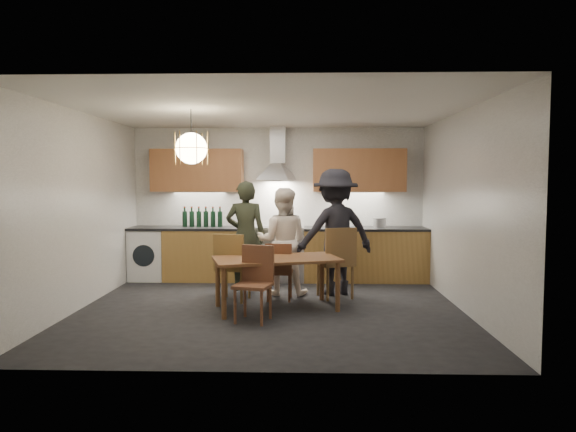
{
  "coord_description": "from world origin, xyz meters",
  "views": [
    {
      "loc": [
        0.43,
        -6.66,
        1.69
      ],
      "look_at": [
        0.22,
        0.4,
        1.2
      ],
      "focal_mm": 32.0,
      "sensor_mm": 36.0,
      "label": 1
    }
  ],
  "objects_px": {
    "dining_table": "(276,264)",
    "person_mid": "(282,241)",
    "chair_back_left": "(231,263)",
    "stock_pot": "(379,223)",
    "chair_front": "(255,278)",
    "person_right": "(335,232)",
    "person_left": "(246,236)",
    "wine_bottles": "(202,217)",
    "mixing_bowl": "(340,226)"
  },
  "relations": [
    {
      "from": "chair_front",
      "to": "person_right",
      "type": "height_order",
      "value": "person_right"
    },
    {
      "from": "chair_front",
      "to": "wine_bottles",
      "type": "relative_size",
      "value": 1.31
    },
    {
      "from": "chair_back_left",
      "to": "person_right",
      "type": "bearing_deg",
      "value": -147.93
    },
    {
      "from": "chair_front",
      "to": "mixing_bowl",
      "type": "bearing_deg",
      "value": 78.25
    },
    {
      "from": "dining_table",
      "to": "stock_pot",
      "type": "xyz_separation_m",
      "value": [
        1.64,
        2.0,
        0.37
      ]
    },
    {
      "from": "person_mid",
      "to": "dining_table",
      "type": "bearing_deg",
      "value": 92.05
    },
    {
      "from": "person_mid",
      "to": "mixing_bowl",
      "type": "xyz_separation_m",
      "value": [
        0.93,
        1.04,
        0.14
      ]
    },
    {
      "from": "dining_table",
      "to": "chair_back_left",
      "type": "distance_m",
      "value": 0.75
    },
    {
      "from": "chair_front",
      "to": "person_left",
      "type": "bearing_deg",
      "value": 114.55
    },
    {
      "from": "mixing_bowl",
      "to": "wine_bottles",
      "type": "distance_m",
      "value": 2.35
    },
    {
      "from": "dining_table",
      "to": "mixing_bowl",
      "type": "xyz_separation_m",
      "value": [
        0.97,
        1.93,
        0.33
      ]
    },
    {
      "from": "wine_bottles",
      "to": "chair_front",
      "type": "bearing_deg",
      "value": -65.9
    },
    {
      "from": "chair_back_left",
      "to": "person_right",
      "type": "height_order",
      "value": "person_right"
    },
    {
      "from": "person_left",
      "to": "person_right",
      "type": "distance_m",
      "value": 1.38
    },
    {
      "from": "stock_pot",
      "to": "wine_bottles",
      "type": "bearing_deg",
      "value": 179.55
    },
    {
      "from": "dining_table",
      "to": "person_right",
      "type": "relative_size",
      "value": 0.95
    },
    {
      "from": "person_left",
      "to": "person_mid",
      "type": "xyz_separation_m",
      "value": [
        0.57,
        -0.26,
        -0.05
      ]
    },
    {
      "from": "dining_table",
      "to": "chair_back_left",
      "type": "bearing_deg",
      "value": 133.8
    },
    {
      "from": "dining_table",
      "to": "person_mid",
      "type": "xyz_separation_m",
      "value": [
        0.04,
        0.89,
        0.19
      ]
    },
    {
      "from": "mixing_bowl",
      "to": "stock_pot",
      "type": "height_order",
      "value": "stock_pot"
    },
    {
      "from": "person_mid",
      "to": "stock_pot",
      "type": "height_order",
      "value": "person_mid"
    },
    {
      "from": "person_mid",
      "to": "person_right",
      "type": "bearing_deg",
      "value": -173.21
    },
    {
      "from": "chair_front",
      "to": "stock_pot",
      "type": "xyz_separation_m",
      "value": [
        1.87,
        2.52,
        0.46
      ]
    },
    {
      "from": "person_right",
      "to": "dining_table",
      "type": "bearing_deg",
      "value": 27.76
    },
    {
      "from": "chair_back_left",
      "to": "mixing_bowl",
      "type": "bearing_deg",
      "value": -124.38
    },
    {
      "from": "person_mid",
      "to": "mixing_bowl",
      "type": "height_order",
      "value": "person_mid"
    },
    {
      "from": "person_left",
      "to": "wine_bottles",
      "type": "distance_m",
      "value": 1.23
    },
    {
      "from": "chair_front",
      "to": "stock_pot",
      "type": "bearing_deg",
      "value": 67.84
    },
    {
      "from": "stock_pot",
      "to": "dining_table",
      "type": "bearing_deg",
      "value": -129.34
    },
    {
      "from": "chair_front",
      "to": "person_left",
      "type": "height_order",
      "value": "person_left"
    },
    {
      "from": "chair_front",
      "to": "person_right",
      "type": "xyz_separation_m",
      "value": [
        1.06,
        1.45,
        0.41
      ]
    },
    {
      "from": "chair_back_left",
      "to": "stock_pot",
      "type": "xyz_separation_m",
      "value": [
        2.28,
        1.62,
        0.43
      ]
    },
    {
      "from": "person_left",
      "to": "person_mid",
      "type": "height_order",
      "value": "person_left"
    },
    {
      "from": "person_mid",
      "to": "stock_pot",
      "type": "relative_size",
      "value": 7.4
    },
    {
      "from": "chair_front",
      "to": "wine_bottles",
      "type": "bearing_deg",
      "value": 128.46
    },
    {
      "from": "person_left",
      "to": "wine_bottles",
      "type": "height_order",
      "value": "person_left"
    },
    {
      "from": "stock_pot",
      "to": "chair_back_left",
      "type": "bearing_deg",
      "value": -144.7
    },
    {
      "from": "dining_table",
      "to": "chair_front",
      "type": "xyz_separation_m",
      "value": [
        -0.23,
        -0.53,
        -0.08
      ]
    },
    {
      "from": "dining_table",
      "to": "person_left",
      "type": "height_order",
      "value": "person_left"
    },
    {
      "from": "mixing_bowl",
      "to": "stock_pot",
      "type": "xyz_separation_m",
      "value": [
        0.66,
        0.06,
        0.04
      ]
    },
    {
      "from": "person_left",
      "to": "person_mid",
      "type": "relative_size",
      "value": 1.06
    },
    {
      "from": "chair_back_left",
      "to": "stock_pot",
      "type": "bearing_deg",
      "value": -132.87
    },
    {
      "from": "mixing_bowl",
      "to": "dining_table",
      "type": "bearing_deg",
      "value": -116.74
    },
    {
      "from": "chair_back_left",
      "to": "person_mid",
      "type": "xyz_separation_m",
      "value": [
        0.69,
        0.51,
        0.24
      ]
    },
    {
      "from": "person_right",
      "to": "chair_front",
      "type": "bearing_deg",
      "value": 33.49
    },
    {
      "from": "chair_back_left",
      "to": "person_right",
      "type": "xyz_separation_m",
      "value": [
        1.47,
        0.54,
        0.38
      ]
    },
    {
      "from": "dining_table",
      "to": "chair_front",
      "type": "height_order",
      "value": "chair_front"
    },
    {
      "from": "person_right",
      "to": "stock_pot",
      "type": "distance_m",
      "value": 1.35
    },
    {
      "from": "chair_back_left",
      "to": "person_left",
      "type": "relative_size",
      "value": 0.57
    },
    {
      "from": "stock_pot",
      "to": "person_right",
      "type": "bearing_deg",
      "value": -127.04
    }
  ]
}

